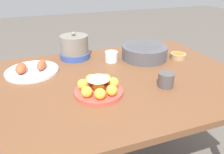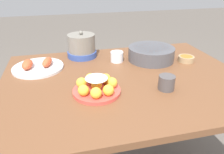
{
  "view_description": "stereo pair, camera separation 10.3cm",
  "coord_description": "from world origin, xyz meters",
  "px_view_note": "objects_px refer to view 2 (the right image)",
  "views": [
    {
      "loc": [
        -0.4,
        -0.93,
        1.22
      ],
      "look_at": [
        -0.08,
        -0.06,
        0.76
      ],
      "focal_mm": 35.0,
      "sensor_mm": 36.0,
      "label": 1
    },
    {
      "loc": [
        -0.3,
        -0.96,
        1.22
      ],
      "look_at": [
        -0.08,
        -0.06,
        0.76
      ],
      "focal_mm": 35.0,
      "sensor_mm": 36.0,
      "label": 2
    }
  ],
  "objects_px": {
    "cup_far": "(117,57)",
    "warming_pot": "(82,46)",
    "dining_table": "(125,94)",
    "sauce_bowl": "(186,59)",
    "cake_plate": "(97,87)",
    "seafood_platter": "(38,66)",
    "cup_near": "(167,83)",
    "serving_bowl": "(151,53)"
  },
  "relations": [
    {
      "from": "seafood_platter",
      "to": "cup_near",
      "type": "distance_m",
      "value": 0.7
    },
    {
      "from": "cake_plate",
      "to": "cup_near",
      "type": "xyz_separation_m",
      "value": [
        0.31,
        -0.04,
        0.0
      ]
    },
    {
      "from": "serving_bowl",
      "to": "seafood_platter",
      "type": "relative_size",
      "value": 0.99
    },
    {
      "from": "sauce_bowl",
      "to": "cup_near",
      "type": "relative_size",
      "value": 1.25
    },
    {
      "from": "serving_bowl",
      "to": "cup_far",
      "type": "distance_m",
      "value": 0.21
    },
    {
      "from": "dining_table",
      "to": "sauce_bowl",
      "type": "bearing_deg",
      "value": 16.43
    },
    {
      "from": "cup_near",
      "to": "cup_far",
      "type": "height_order",
      "value": "cup_near"
    },
    {
      "from": "cake_plate",
      "to": "sauce_bowl",
      "type": "distance_m",
      "value": 0.63
    },
    {
      "from": "cake_plate",
      "to": "warming_pot",
      "type": "relative_size",
      "value": 1.18
    },
    {
      "from": "cake_plate",
      "to": "warming_pot",
      "type": "xyz_separation_m",
      "value": [
        -0.01,
        0.47,
        0.04
      ]
    },
    {
      "from": "sauce_bowl",
      "to": "seafood_platter",
      "type": "bearing_deg",
      "value": 173.79
    },
    {
      "from": "serving_bowl",
      "to": "warming_pot",
      "type": "height_order",
      "value": "warming_pot"
    },
    {
      "from": "dining_table",
      "to": "seafood_platter",
      "type": "xyz_separation_m",
      "value": [
        -0.44,
        0.22,
        0.11
      ]
    },
    {
      "from": "serving_bowl",
      "to": "seafood_platter",
      "type": "bearing_deg",
      "value": 178.26
    },
    {
      "from": "sauce_bowl",
      "to": "cup_near",
      "type": "bearing_deg",
      "value": -133.46
    },
    {
      "from": "warming_pot",
      "to": "dining_table",
      "type": "bearing_deg",
      "value": -62.95
    },
    {
      "from": "dining_table",
      "to": "cup_near",
      "type": "distance_m",
      "value": 0.25
    },
    {
      "from": "serving_bowl",
      "to": "cup_far",
      "type": "relative_size",
      "value": 3.64
    },
    {
      "from": "cake_plate",
      "to": "seafood_platter",
      "type": "height_order",
      "value": "cake_plate"
    },
    {
      "from": "sauce_bowl",
      "to": "warming_pot",
      "type": "relative_size",
      "value": 0.51
    },
    {
      "from": "seafood_platter",
      "to": "cup_near",
      "type": "height_order",
      "value": "cup_near"
    },
    {
      "from": "sauce_bowl",
      "to": "warming_pot",
      "type": "height_order",
      "value": "warming_pot"
    },
    {
      "from": "cake_plate",
      "to": "warming_pot",
      "type": "height_order",
      "value": "warming_pot"
    },
    {
      "from": "serving_bowl",
      "to": "seafood_platter",
      "type": "distance_m",
      "value": 0.66
    },
    {
      "from": "cake_plate",
      "to": "seafood_platter",
      "type": "relative_size",
      "value": 0.77
    },
    {
      "from": "cake_plate",
      "to": "seafood_platter",
      "type": "bearing_deg",
      "value": 129.1
    },
    {
      "from": "cake_plate",
      "to": "cup_far",
      "type": "bearing_deg",
      "value": 61.82
    },
    {
      "from": "cup_near",
      "to": "seafood_platter",
      "type": "bearing_deg",
      "value": 147.25
    },
    {
      "from": "seafood_platter",
      "to": "cup_far",
      "type": "bearing_deg",
      "value": 0.5
    },
    {
      "from": "dining_table",
      "to": "sauce_bowl",
      "type": "xyz_separation_m",
      "value": [
        0.42,
        0.12,
        0.11
      ]
    },
    {
      "from": "dining_table",
      "to": "serving_bowl",
      "type": "height_order",
      "value": "serving_bowl"
    },
    {
      "from": "serving_bowl",
      "to": "seafood_platter",
      "type": "xyz_separation_m",
      "value": [
        -0.66,
        0.02,
        -0.03
      ]
    },
    {
      "from": "dining_table",
      "to": "warming_pot",
      "type": "xyz_separation_m",
      "value": [
        -0.18,
        0.35,
        0.17
      ]
    },
    {
      "from": "dining_table",
      "to": "cup_near",
      "type": "height_order",
      "value": "cup_near"
    },
    {
      "from": "dining_table",
      "to": "sauce_bowl",
      "type": "height_order",
      "value": "sauce_bowl"
    },
    {
      "from": "seafood_platter",
      "to": "cup_far",
      "type": "height_order",
      "value": "cup_far"
    },
    {
      "from": "serving_bowl",
      "to": "cup_far",
      "type": "height_order",
      "value": "serving_bowl"
    },
    {
      "from": "cup_far",
      "to": "warming_pot",
      "type": "height_order",
      "value": "warming_pot"
    },
    {
      "from": "serving_bowl",
      "to": "warming_pot",
      "type": "xyz_separation_m",
      "value": [
        -0.4,
        0.16,
        0.03
      ]
    },
    {
      "from": "serving_bowl",
      "to": "sauce_bowl",
      "type": "relative_size",
      "value": 2.95
    },
    {
      "from": "sauce_bowl",
      "to": "warming_pot",
      "type": "bearing_deg",
      "value": 159.01
    },
    {
      "from": "seafood_platter",
      "to": "sauce_bowl",
      "type": "bearing_deg",
      "value": -6.21
    }
  ]
}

